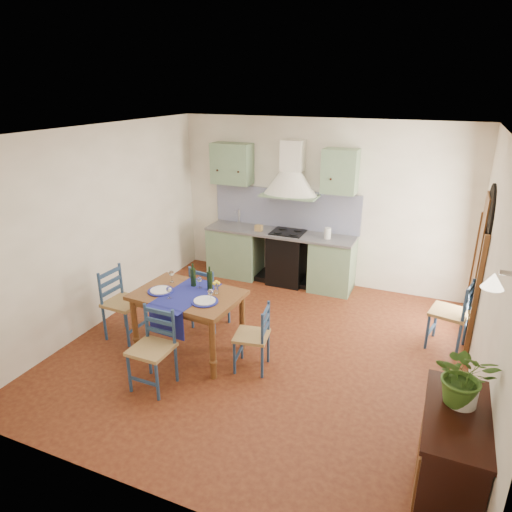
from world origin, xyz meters
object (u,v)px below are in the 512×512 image
Objects in this scene: dining_table at (188,301)px; chair_near at (153,348)px; potted_plant at (465,376)px; sideboard at (450,456)px.

chair_near is at bearing -90.64° from dining_table.
potted_plant is (3.15, -0.30, 0.70)m from chair_near.
dining_table is at bearing 89.36° from chair_near.
potted_plant reaches higher than sideboard.
dining_table is 0.81m from chair_near.
dining_table reaches higher than chair_near.
dining_table is 2.72× the size of potted_plant.
chair_near is 3.24m from potted_plant.
sideboard is 2.07× the size of potted_plant.
sideboard is 0.69m from potted_plant.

